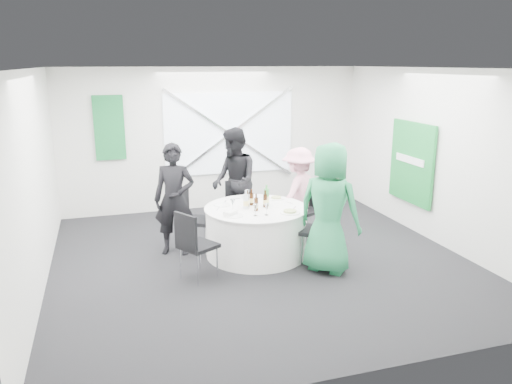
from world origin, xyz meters
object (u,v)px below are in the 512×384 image
object	(u,v)px
chair_back	(238,203)
person_woman_green	(329,208)
person_man_back	(234,182)
clear_water_bottle	(246,202)
green_water_bottle	(266,197)
person_man_back_left	(174,199)
chair_back_left	(191,214)
chair_front_left	(193,241)
chair_back_right	(309,204)
banquet_table	(256,231)
person_woman_pink	(298,193)
chair_front_right	(325,225)

from	to	relation	value
chair_back	person_woman_green	world-z (taller)	person_woman_green
person_man_back	clear_water_bottle	world-z (taller)	person_man_back
chair_back	green_water_bottle	world-z (taller)	green_water_bottle
person_man_back_left	green_water_bottle	bearing A→B (deg)	4.16
person_man_back_left	person_man_back	distance (m)	1.28
chair_back_left	person_man_back	bearing A→B (deg)	-26.25
chair_front_left	green_water_bottle	world-z (taller)	green_water_bottle
chair_back_right	person_man_back_left	size ratio (longest dim) A/B	0.56
chair_front_left	person_man_back	xyz separation A→B (m)	(1.03, 1.73, 0.35)
person_man_back_left	clear_water_bottle	bearing A→B (deg)	-4.40
chair_back_left	person_man_back_left	distance (m)	0.37
chair_back_left	person_woman_green	size ratio (longest dim) A/B	0.55
chair_front_left	green_water_bottle	distance (m)	1.47
chair_front_left	green_water_bottle	xyz separation A→B (m)	(1.26, 0.68, 0.32)
chair_back	person_man_back	distance (m)	0.38
chair_back_right	banquet_table	bearing A→B (deg)	-90.00
chair_back_right	green_water_bottle	size ratio (longest dim) A/B	2.94
person_woman_green	person_woman_pink	bearing A→B (deg)	-47.94
banquet_table	green_water_bottle	xyz separation A→B (m)	(0.18, 0.04, 0.51)
clear_water_bottle	banquet_table	bearing A→B (deg)	9.27
banquet_table	chair_front_left	bearing A→B (deg)	-149.38
person_man_back	chair_back	bearing A→B (deg)	40.20
chair_back_left	person_woman_pink	xyz separation A→B (m)	(1.83, 0.11, 0.17)
banquet_table	chair_back_right	bearing A→B (deg)	27.14
person_woman_green	chair_back_right	bearing A→B (deg)	-55.30
person_man_back	green_water_bottle	bearing A→B (deg)	9.66
chair_back_left	chair_back_right	bearing A→B (deg)	-58.99
chair_front_left	banquet_table	bearing A→B (deg)	-90.00
banquet_table	green_water_bottle	world-z (taller)	green_water_bottle
person_man_back_left	person_woman_green	bearing A→B (deg)	-12.79
person_man_back_left	clear_water_bottle	distance (m)	1.10
chair_front_right	chair_front_left	world-z (taller)	chair_front_right
person_man_back_left	chair_back_left	bearing A→B (deg)	32.11
chair_front_left	person_man_back_left	bearing A→B (deg)	-26.47
person_woman_pink	person_man_back	bearing A→B (deg)	-59.39
chair_front_right	chair_back_left	bearing A→B (deg)	-85.63
chair_back	person_woman_pink	bearing A→B (deg)	-24.51
person_man_back_left	chair_front_left	bearing A→B (deg)	-64.68
chair_front_right	person_woman_pink	bearing A→B (deg)	-146.58
chair_back	chair_front_left	world-z (taller)	chair_front_left
person_man_back_left	person_man_back	bearing A→B (deg)	51.30
banquet_table	chair_front_left	distance (m)	1.27
chair_front_left	person_man_back_left	distance (m)	1.13
person_man_back	person_woman_pink	xyz separation A→B (m)	(0.98, -0.49, -0.15)
chair_front_left	clear_water_bottle	world-z (taller)	clear_water_bottle
chair_back_right	clear_water_bottle	size ratio (longest dim) A/B	3.41
banquet_table	person_man_back	distance (m)	1.22
person_woman_green	green_water_bottle	xyz separation A→B (m)	(-0.61, 0.90, -0.03)
chair_back_right	chair_front_left	distance (m)	2.51
chair_back	clear_water_bottle	xyz separation A→B (m)	(-0.17, -1.06, 0.33)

